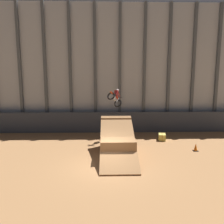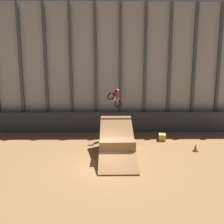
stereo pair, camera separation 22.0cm
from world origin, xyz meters
name	(u,v)px [view 1 (the left image)]	position (x,y,z in m)	size (l,w,h in m)	color
ground_plane	(109,166)	(0.00, 0.00, 0.00)	(60.00, 60.00, 0.00)	#996B42
arena_back_wall	(107,68)	(0.00, 9.81, 6.47)	(32.00, 0.40, 12.94)	#ADB2B7
lower_barrier	(108,122)	(0.00, 8.72, 1.04)	(31.36, 0.20, 2.07)	#383D47
dirt_ramp	(117,142)	(0.64, 2.30, 0.86)	(2.38, 5.66, 2.58)	olive
rider_bike_solo	(115,97)	(0.65, 6.02, 3.80)	(1.50, 1.80, 1.68)	black
traffic_cone_near_ramp	(196,147)	(6.61, 2.65, 0.28)	(0.36, 0.36, 0.58)	black
hay_bale_trackside	(162,137)	(4.82, 5.66, 0.28)	(0.78, 1.01, 0.57)	#CCB751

